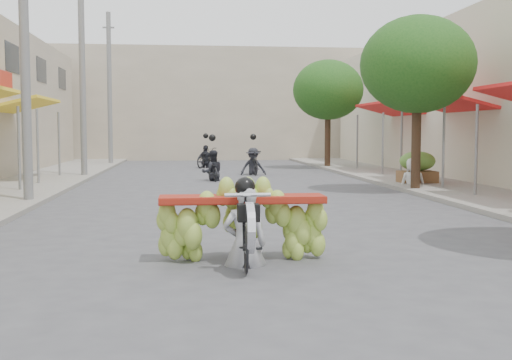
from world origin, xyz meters
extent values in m
cube|color=gray|center=(7.00, 15.00, 0.06)|extent=(4.00, 60.00, 0.12)
cylinder|color=slate|center=(-6.30, 14.80, 1.27)|extent=(0.08, 0.08, 2.55)
cube|color=yellow|center=(-7.12, 19.00, 2.75)|extent=(1.77, 4.00, 0.53)
cylinder|color=slate|center=(-6.30, 17.20, 1.27)|extent=(0.08, 0.08, 2.55)
cylinder|color=slate|center=(-6.30, 20.80, 1.27)|extent=(0.08, 0.08, 2.55)
cube|color=#1E2328|center=(-8.02, 21.00, 4.60)|extent=(0.08, 2.00, 1.10)
cube|color=#1E2328|center=(-8.02, 26.00, 4.60)|extent=(0.08, 2.00, 1.10)
cube|color=#1E2328|center=(-8.02, 31.00, 4.60)|extent=(0.08, 2.00, 1.10)
cylinder|color=slate|center=(6.30, 11.90, 1.27)|extent=(0.08, 0.08, 2.55)
cube|color=red|center=(7.12, 16.00, 2.75)|extent=(1.77, 4.20, 0.53)
cylinder|color=slate|center=(6.30, 14.10, 1.27)|extent=(0.08, 0.08, 2.55)
cylinder|color=slate|center=(6.30, 17.90, 1.27)|extent=(0.08, 0.08, 2.55)
cube|color=red|center=(7.12, 22.00, 2.75)|extent=(1.77, 4.20, 0.53)
cylinder|color=slate|center=(6.30, 20.10, 1.27)|extent=(0.08, 0.08, 2.55)
cylinder|color=slate|center=(6.30, 23.90, 1.27)|extent=(0.08, 0.08, 2.55)
cube|color=#AFA18A|center=(0.00, 38.00, 3.50)|extent=(20.00, 6.00, 7.00)
cylinder|color=slate|center=(-5.40, 12.00, 4.00)|extent=(0.24, 0.24, 8.00)
cylinder|color=slate|center=(-5.40, 21.00, 4.00)|extent=(0.24, 0.24, 8.00)
cylinder|color=slate|center=(-5.40, 30.00, 4.00)|extent=(0.24, 0.24, 8.00)
cube|color=slate|center=(-5.40, 30.00, 7.20)|extent=(0.60, 0.08, 0.08)
cylinder|color=#3A2719|center=(5.40, 14.00, 1.60)|extent=(0.28, 0.28, 3.20)
ellipsoid|color=#235418|center=(5.40, 14.00, 3.80)|extent=(3.40, 3.40, 2.90)
cylinder|color=#3A2719|center=(5.40, 26.00, 1.60)|extent=(0.28, 0.28, 3.20)
ellipsoid|color=#235418|center=(5.40, 26.00, 3.80)|extent=(3.40, 3.40, 2.90)
cube|color=brown|center=(6.20, 16.00, 0.37)|extent=(1.20, 0.80, 0.50)
ellipsoid|color=#659E3B|center=(6.20, 16.00, 0.95)|extent=(1.20, 0.88, 0.66)
imported|color=black|center=(-0.68, 4.09, 0.54)|extent=(0.62, 1.88, 1.09)
cylinder|color=silver|center=(-0.68, 3.44, 0.62)|extent=(0.10, 0.66, 0.66)
cube|color=black|center=(-0.68, 3.54, 0.80)|extent=(0.28, 0.22, 0.22)
cylinder|color=silver|center=(-0.68, 3.64, 1.02)|extent=(0.60, 0.05, 0.05)
cube|color=maroon|center=(-0.68, 4.44, 0.88)|extent=(2.33, 0.55, 0.10)
imported|color=silver|center=(-0.68, 4.04, 1.12)|extent=(0.59, 0.44, 1.64)
sphere|color=black|center=(-0.68, 4.01, 1.91)|extent=(0.28, 0.28, 0.28)
imported|color=silver|center=(5.82, 15.37, 0.98)|extent=(0.87, 0.53, 1.73)
imported|color=black|center=(-0.49, 18.95, 0.40)|extent=(0.74, 1.49, 0.80)
imported|color=#222329|center=(-0.49, 18.95, 1.12)|extent=(0.86, 0.60, 1.65)
sphere|color=black|center=(-0.49, 18.95, 1.58)|extent=(0.26, 0.26, 0.26)
imported|color=black|center=(1.33, 21.91, 0.53)|extent=(0.67, 1.85, 1.07)
imported|color=#222329|center=(1.33, 21.91, 1.12)|extent=(1.10, 0.64, 1.65)
sphere|color=black|center=(1.33, 21.91, 1.58)|extent=(0.26, 0.26, 0.26)
imported|color=black|center=(-0.46, 27.18, 0.49)|extent=(1.41, 1.86, 0.99)
imported|color=#222329|center=(-0.46, 27.18, 1.12)|extent=(1.11, 0.94, 1.65)
sphere|color=black|center=(-0.46, 27.18, 1.58)|extent=(0.26, 0.26, 0.26)
camera|label=1|loc=(-1.48, -4.55, 1.85)|focal=45.00mm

